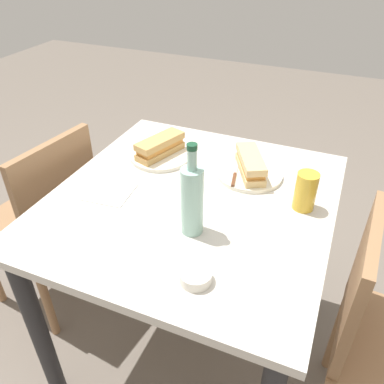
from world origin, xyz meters
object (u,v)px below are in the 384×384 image
object	(u,v)px
plate_far	(250,174)
chair_near	(380,333)
knife_near	(149,150)
dining_table	(192,227)
knife_far	(235,174)
baguette_sandwich_near	(160,146)
olive_bowl	(196,277)
beer_glass	(306,191)
chair_far	(49,216)
water_bottle	(192,199)
plate_near	(161,156)
baguette_sandwich_far	(251,164)

from	to	relation	value
plate_far	chair_near	bearing A→B (deg)	-118.98
chair_near	knife_near	bearing A→B (deg)	72.79
dining_table	chair_near	world-z (taller)	chair_near
chair_near	knife_far	distance (m)	0.67
dining_table	knife_near	distance (m)	0.36
baguette_sandwich_near	olive_bowl	bearing A→B (deg)	-145.49
dining_table	beer_glass	distance (m)	0.40
chair_near	olive_bowl	bearing A→B (deg)	116.73
chair_far	plate_far	xyz separation A→B (m)	(0.21, -0.78, 0.28)
beer_glass	baguette_sandwich_near	bearing A→B (deg)	78.79
baguette_sandwich_near	olive_bowl	xyz separation A→B (m)	(-0.52, -0.36, -0.03)
water_bottle	beer_glass	bearing A→B (deg)	-49.54
plate_near	baguette_sandwich_far	xyz separation A→B (m)	(0.01, -0.35, 0.04)
dining_table	knife_far	distance (m)	0.24
water_bottle	chair_far	bearing A→B (deg)	78.56
dining_table	water_bottle	bearing A→B (deg)	-157.16
plate_far	knife_far	distance (m)	0.06
knife_far	olive_bowl	size ratio (longest dim) A/B	2.17
chair_near	baguette_sandwich_far	world-z (taller)	chair_near
chair_near	knife_near	size ratio (longest dim) A/B	4.79
baguette_sandwich_near	plate_near	bearing A→B (deg)	180.00
dining_table	plate_far	bearing A→B (deg)	-34.77
dining_table	knife_far	xyz separation A→B (m)	(0.16, -0.09, 0.15)
plate_near	water_bottle	size ratio (longest dim) A/B	0.82
plate_far	olive_bowl	distance (m)	0.53
baguette_sandwich_near	olive_bowl	distance (m)	0.64
chair_near	olive_bowl	distance (m)	0.62
knife_near	olive_bowl	size ratio (longest dim) A/B	2.18
beer_glass	olive_bowl	world-z (taller)	beer_glass
plate_near	knife_far	distance (m)	0.31
knife_near	plate_far	distance (m)	0.40
chair_far	chair_near	bearing A→B (deg)	-93.15
chair_far	plate_far	distance (m)	0.86
chair_near	knife_far	xyz separation A→B (m)	(0.25, 0.55, 0.29)
knife_far	beer_glass	size ratio (longest dim) A/B	1.43
plate_near	baguette_sandwich_near	distance (m)	0.04
chair_far	baguette_sandwich_near	world-z (taller)	chair_far
dining_table	plate_far	size ratio (longest dim) A/B	4.09
chair_near	knife_far	world-z (taller)	chair_near
chair_near	knife_far	size ratio (longest dim) A/B	4.83
chair_far	plate_far	world-z (taller)	chair_far
plate_far	beer_glass	size ratio (longest dim) A/B	1.85
knife_far	olive_bowl	distance (m)	0.50
chair_near	water_bottle	xyz separation A→B (m)	(-0.07, 0.58, 0.38)
plate_near	plate_far	xyz separation A→B (m)	(0.01, -0.35, 0.00)
chair_far	baguette_sandwich_far	distance (m)	0.87
knife_near	knife_far	size ratio (longest dim) A/B	1.01
beer_glass	knife_near	bearing A→B (deg)	79.18
chair_far	baguette_sandwich_near	size ratio (longest dim) A/B	4.08
water_bottle	plate_far	bearing A→B (deg)	-11.63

